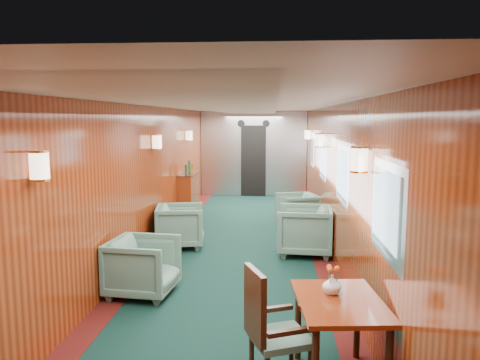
# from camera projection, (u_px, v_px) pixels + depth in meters

# --- Properties ---
(room) EXTENTS (12.00, 12.10, 2.40)m
(room) POSITION_uv_depth(u_px,v_px,m) (237.00, 154.00, 7.32)
(room) COLOR black
(room) RESTS_ON ground
(bulkhead) EXTENTS (2.98, 0.17, 2.39)m
(bulkhead) POSITION_uv_depth(u_px,v_px,m) (254.00, 154.00, 13.22)
(bulkhead) COLOR #BABBC2
(bulkhead) RESTS_ON ground
(windows_right) EXTENTS (0.02, 8.60, 0.80)m
(windows_right) POSITION_uv_depth(u_px,v_px,m) (331.00, 165.00, 7.48)
(windows_right) COLOR silver
(windows_right) RESTS_ON ground
(wall_sconces) EXTENTS (2.97, 7.97, 0.25)m
(wall_sconces) POSITION_uv_depth(u_px,v_px,m) (240.00, 143.00, 7.86)
(wall_sconces) COLOR #FEE8C6
(wall_sconces) RESTS_ON ground
(dining_table) EXTENTS (0.77, 1.03, 0.73)m
(dining_table) POSITION_uv_depth(u_px,v_px,m) (339.00, 313.00, 3.82)
(dining_table) COLOR maroon
(dining_table) RESTS_ON ground
(side_chair) EXTENTS (0.59, 0.60, 1.03)m
(side_chair) POSITION_uv_depth(u_px,v_px,m) (269.00, 326.00, 3.72)
(side_chair) COLOR #204B43
(side_chair) RESTS_ON ground
(credenza) EXTENTS (0.34, 1.09, 1.26)m
(credenza) POSITION_uv_depth(u_px,v_px,m) (188.00, 194.00, 10.51)
(credenza) COLOR maroon
(credenza) RESTS_ON ground
(flower_vase) EXTENTS (0.20, 0.20, 0.17)m
(flower_vase) POSITION_uv_depth(u_px,v_px,m) (332.00, 284.00, 3.92)
(flower_vase) COLOR silver
(flower_vase) RESTS_ON dining_table
(armchair_left_near) EXTENTS (0.87, 0.85, 0.72)m
(armchair_left_near) POSITION_uv_depth(u_px,v_px,m) (143.00, 266.00, 5.82)
(armchair_left_near) COLOR #204B43
(armchair_left_near) RESTS_ON ground
(armchair_left_far) EXTENTS (0.92, 0.90, 0.73)m
(armchair_left_far) POSITION_uv_depth(u_px,v_px,m) (180.00, 226.00, 8.02)
(armchair_left_far) COLOR #204B43
(armchair_left_far) RESTS_ON ground
(armchair_right_near) EXTENTS (0.93, 0.91, 0.79)m
(armchair_right_near) POSITION_uv_depth(u_px,v_px,m) (304.00, 230.00, 7.57)
(armchair_right_near) COLOR #204B43
(armchair_right_near) RESTS_ON ground
(armchair_right_far) EXTENTS (0.93, 0.92, 0.69)m
(armchair_right_far) POSITION_uv_depth(u_px,v_px,m) (297.00, 210.00, 9.48)
(armchair_right_far) COLOR #204B43
(armchair_right_far) RESTS_ON ground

